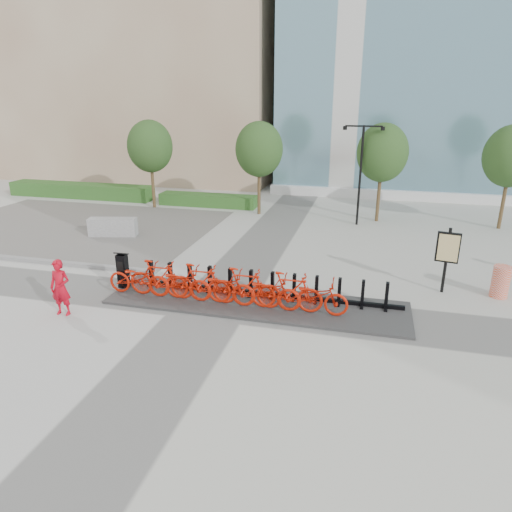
% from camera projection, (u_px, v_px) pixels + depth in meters
% --- Properties ---
extents(ground, '(120.00, 120.00, 0.00)m').
position_uv_depth(ground, '(214.00, 304.00, 14.66)').
color(ground, '#ABADA0').
extents(gravel_patch, '(14.00, 14.00, 0.00)m').
position_uv_depth(gravel_patch, '(75.00, 226.00, 23.39)').
color(gravel_patch, '#575148').
rests_on(gravel_patch, ground).
extents(hedge_a, '(10.00, 1.40, 0.90)m').
position_uv_depth(hedge_a, '(81.00, 191.00, 30.13)').
color(hedge_a, '#134010').
rests_on(hedge_a, ground).
extents(hedge_b, '(6.00, 1.20, 0.70)m').
position_uv_depth(hedge_b, '(208.00, 200.00, 27.79)').
color(hedge_b, '#134010').
rests_on(hedge_b, ground).
extents(tree_0, '(2.60, 2.60, 5.10)m').
position_uv_depth(tree_0, '(150.00, 146.00, 26.32)').
color(tree_0, brown).
rests_on(tree_0, ground).
extents(tree_1, '(2.60, 2.60, 5.10)m').
position_uv_depth(tree_1, '(259.00, 149.00, 24.81)').
color(tree_1, brown).
rests_on(tree_1, ground).
extents(tree_2, '(2.60, 2.60, 5.10)m').
position_uv_depth(tree_2, '(382.00, 153.00, 23.29)').
color(tree_2, brown).
rests_on(tree_2, ground).
extents(tree_3, '(2.60, 2.60, 5.10)m').
position_uv_depth(tree_3, '(511.00, 156.00, 21.89)').
color(tree_3, brown).
rests_on(tree_3, ground).
extents(streetlamp, '(2.00, 0.20, 5.00)m').
position_uv_depth(streetlamp, '(361.00, 164.00, 22.76)').
color(streetlamp, black).
rests_on(streetlamp, ground).
extents(dock_pad, '(9.60, 2.40, 0.08)m').
position_uv_depth(dock_pad, '(256.00, 303.00, 14.61)').
color(dock_pad, '#363636').
rests_on(dock_pad, ground).
extents(dock_rail_posts, '(8.02, 0.50, 0.85)m').
position_uv_depth(dock_rail_posts, '(261.00, 284.00, 14.88)').
color(dock_rail_posts, black).
rests_on(dock_rail_posts, dock_pad).
extents(bike_0, '(2.12, 0.74, 1.11)m').
position_uv_depth(bike_0, '(139.00, 278.00, 15.01)').
color(bike_0, '#B51905').
rests_on(bike_0, dock_pad).
extents(bike_1, '(2.05, 0.58, 1.23)m').
position_uv_depth(bike_1, '(159.00, 279.00, 14.82)').
color(bike_1, '#B51905').
rests_on(bike_1, dock_pad).
extents(bike_2, '(2.12, 0.74, 1.11)m').
position_uv_depth(bike_2, '(179.00, 282.00, 14.67)').
color(bike_2, '#B51905').
rests_on(bike_2, dock_pad).
extents(bike_3, '(2.05, 0.58, 1.23)m').
position_uv_depth(bike_3, '(200.00, 283.00, 14.48)').
color(bike_3, '#B51905').
rests_on(bike_3, dock_pad).
extents(bike_4, '(2.12, 0.74, 1.11)m').
position_uv_depth(bike_4, '(222.00, 287.00, 14.34)').
color(bike_4, '#B51905').
rests_on(bike_4, dock_pad).
extents(bike_5, '(2.05, 0.58, 1.23)m').
position_uv_depth(bike_5, '(244.00, 287.00, 14.15)').
color(bike_5, '#B51905').
rests_on(bike_5, dock_pad).
extents(bike_6, '(2.12, 0.74, 1.11)m').
position_uv_depth(bike_6, '(266.00, 291.00, 14.00)').
color(bike_6, '#B51905').
rests_on(bike_6, dock_pad).
extents(bike_7, '(2.05, 0.58, 1.23)m').
position_uv_depth(bike_7, '(289.00, 292.00, 13.81)').
color(bike_7, '#B51905').
rests_on(bike_7, dock_pad).
extents(bike_8, '(2.12, 0.74, 1.11)m').
position_uv_depth(bike_8, '(313.00, 296.00, 13.66)').
color(bike_8, '#B51905').
rests_on(bike_8, dock_pad).
extents(kiosk, '(0.40, 0.34, 1.29)m').
position_uv_depth(kiosk, '(123.00, 270.00, 15.55)').
color(kiosk, black).
rests_on(kiosk, dock_pad).
extents(worker_red, '(0.66, 0.46, 1.75)m').
position_uv_depth(worker_red, '(60.00, 288.00, 13.67)').
color(worker_red, '#B9081A').
rests_on(worker_red, ground).
extents(construction_barrel, '(0.68, 0.68, 1.08)m').
position_uv_depth(construction_barrel, '(501.00, 282.00, 14.99)').
color(construction_barrel, '#EB2E00').
rests_on(construction_barrel, ground).
extents(jersey_barrier, '(2.32, 1.11, 0.86)m').
position_uv_depth(jersey_barrier, '(113.00, 227.00, 21.70)').
color(jersey_barrier, '#AEAEAE').
rests_on(jersey_barrier, ground).
extents(map_sign, '(0.75, 0.26, 2.26)m').
position_uv_depth(map_sign, '(448.00, 250.00, 15.04)').
color(map_sign, black).
rests_on(map_sign, ground).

